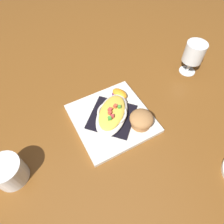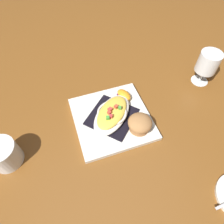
{
  "view_description": "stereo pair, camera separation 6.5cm",
  "coord_description": "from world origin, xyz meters",
  "px_view_note": "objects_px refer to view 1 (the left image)",
  "views": [
    {
      "loc": [
        -0.1,
        -0.37,
        0.58
      ],
      "look_at": [
        0.0,
        0.0,
        0.05
      ],
      "focal_mm": 31.95,
      "sensor_mm": 36.0,
      "label": 1
    },
    {
      "loc": [
        -0.04,
        -0.38,
        0.58
      ],
      "look_at": [
        0.0,
        0.0,
        0.05
      ],
      "focal_mm": 31.95,
      "sensor_mm": 36.0,
      "label": 2
    }
  ],
  "objects_px": {
    "orange_garnish": "(119,94)",
    "square_plate": "(112,118)",
    "gratin_dish": "(112,113)",
    "muffin": "(141,120)",
    "coffee_mug": "(9,173)",
    "stemmed_glass": "(194,54)"
  },
  "relations": [
    {
      "from": "muffin",
      "to": "orange_garnish",
      "type": "height_order",
      "value": "muffin"
    },
    {
      "from": "coffee_mug",
      "to": "square_plate",
      "type": "bearing_deg",
      "value": 19.32
    },
    {
      "from": "square_plate",
      "to": "muffin",
      "type": "height_order",
      "value": "muffin"
    },
    {
      "from": "gratin_dish",
      "to": "square_plate",
      "type": "bearing_deg",
      "value": 81.64
    },
    {
      "from": "orange_garnish",
      "to": "coffee_mug",
      "type": "distance_m",
      "value": 0.43
    },
    {
      "from": "square_plate",
      "to": "muffin",
      "type": "bearing_deg",
      "value": -32.0
    },
    {
      "from": "stemmed_glass",
      "to": "coffee_mug",
      "type": "bearing_deg",
      "value": -159.1
    },
    {
      "from": "gratin_dish",
      "to": "orange_garnish",
      "type": "relative_size",
      "value": 2.83
    },
    {
      "from": "orange_garnish",
      "to": "muffin",
      "type": "bearing_deg",
      "value": -76.66
    },
    {
      "from": "gratin_dish",
      "to": "muffin",
      "type": "xyz_separation_m",
      "value": [
        0.08,
        -0.05,
        0.0
      ]
    },
    {
      "from": "orange_garnish",
      "to": "square_plate",
      "type": "bearing_deg",
      "value": -121.06
    },
    {
      "from": "orange_garnish",
      "to": "coffee_mug",
      "type": "bearing_deg",
      "value": -152.18
    },
    {
      "from": "gratin_dish",
      "to": "coffee_mug",
      "type": "relative_size",
      "value": 1.83
    },
    {
      "from": "coffee_mug",
      "to": "stemmed_glass",
      "type": "distance_m",
      "value": 0.75
    },
    {
      "from": "muffin",
      "to": "stemmed_glass",
      "type": "height_order",
      "value": "stemmed_glass"
    },
    {
      "from": "square_plate",
      "to": "orange_garnish",
      "type": "xyz_separation_m",
      "value": [
        0.05,
        0.09,
        0.02
      ]
    },
    {
      "from": "square_plate",
      "to": "orange_garnish",
      "type": "distance_m",
      "value": 0.1
    },
    {
      "from": "gratin_dish",
      "to": "orange_garnish",
      "type": "distance_m",
      "value": 0.1
    },
    {
      "from": "square_plate",
      "to": "gratin_dish",
      "type": "height_order",
      "value": "gratin_dish"
    },
    {
      "from": "gratin_dish",
      "to": "orange_garnish",
      "type": "bearing_deg",
      "value": 58.96
    },
    {
      "from": "square_plate",
      "to": "gratin_dish",
      "type": "bearing_deg",
      "value": -98.36
    },
    {
      "from": "muffin",
      "to": "coffee_mug",
      "type": "height_order",
      "value": "coffee_mug"
    }
  ]
}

